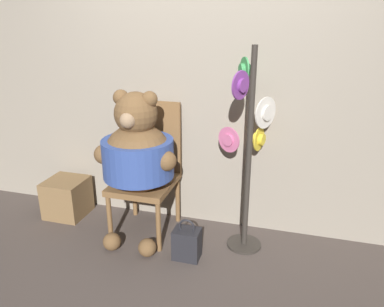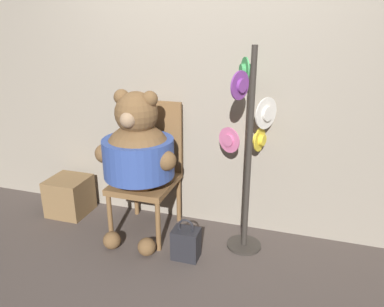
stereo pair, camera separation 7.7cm
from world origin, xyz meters
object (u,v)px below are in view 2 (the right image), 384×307
object	(u,v)px
teddy_bear	(138,153)
handbag_on_ground	(186,243)
hat_display_rack	(249,146)
chair	(149,166)

from	to	relation	value
teddy_bear	handbag_on_ground	bearing A→B (deg)	-21.67
teddy_bear	hat_display_rack	size ratio (longest dim) A/B	0.79
chair	hat_display_rack	world-z (taller)	hat_display_rack
chair	handbag_on_ground	xyz separation A→B (m)	(0.46, -0.38, -0.44)
teddy_bear	hat_display_rack	distance (m)	0.87
chair	teddy_bear	world-z (taller)	teddy_bear
chair	hat_display_rack	xyz separation A→B (m)	(0.85, -0.03, 0.28)
teddy_bear	handbag_on_ground	distance (m)	0.80
chair	teddy_bear	distance (m)	0.27
teddy_bear	handbag_on_ground	xyz separation A→B (m)	(0.46, -0.18, -0.63)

